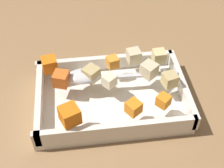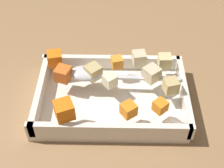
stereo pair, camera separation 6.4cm
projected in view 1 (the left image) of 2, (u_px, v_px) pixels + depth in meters
ground_plane at (109, 100)px, 0.69m from camera, size 4.00×4.00×0.00m
baking_dish at (112, 98)px, 0.68m from camera, size 0.31×0.20×0.05m
carrot_chunk_under_handle at (49, 64)px, 0.68m from camera, size 0.04×0.04×0.03m
carrot_chunk_far_left at (61, 79)px, 0.65m from camera, size 0.04×0.04×0.03m
carrot_chunk_corner_nw at (163, 101)px, 0.61m from camera, size 0.03×0.03×0.02m
carrot_chunk_heap_top at (134, 107)px, 0.60m from camera, size 0.04×0.04×0.03m
carrot_chunk_heap_side at (113, 62)px, 0.69m from camera, size 0.03×0.03×0.02m
carrot_chunk_back_center at (70, 115)px, 0.58m from camera, size 0.04×0.04×0.03m
potato_chunk_mid_left at (111, 79)px, 0.65m from camera, size 0.03×0.03×0.02m
potato_chunk_near_spoon at (91, 74)px, 0.66m from camera, size 0.04×0.04×0.03m
potato_chunk_mid_right at (159, 56)px, 0.70m from camera, size 0.03×0.03×0.03m
potato_chunk_center at (149, 70)px, 0.67m from camera, size 0.04×0.04×0.03m
potato_chunk_near_left at (170, 80)px, 0.65m from camera, size 0.03×0.03×0.03m
potato_chunk_corner_sw at (134, 56)px, 0.70m from camera, size 0.03×0.03×0.03m
serving_spoon at (90, 76)px, 0.66m from camera, size 0.24×0.05×0.02m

